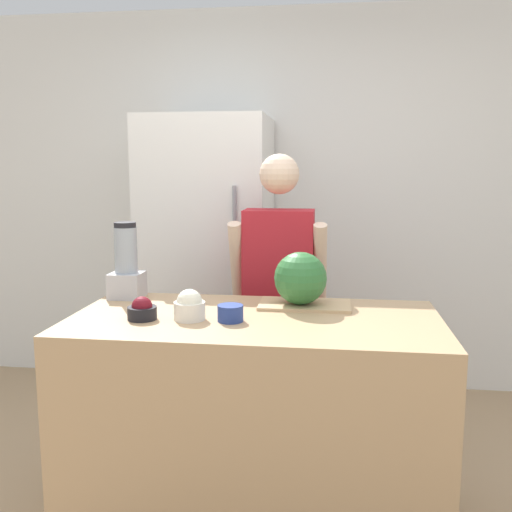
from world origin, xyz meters
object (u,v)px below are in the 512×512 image
(refrigerator, at_px, (209,262))
(blender, at_px, (126,266))
(person, at_px, (278,301))
(bowl_cream, at_px, (190,306))
(bowl_small_blue, at_px, (230,313))
(bowl_cherries, at_px, (142,310))
(watermelon, at_px, (300,278))

(refrigerator, xyz_separation_m, blender, (-0.17, -1.05, 0.15))
(person, bearing_deg, refrigerator, 129.59)
(refrigerator, height_order, person, refrigerator)
(refrigerator, xyz_separation_m, bowl_cream, (0.23, -1.40, 0.05))
(bowl_cream, relative_size, bowl_small_blue, 1.22)
(bowl_small_blue, relative_size, blender, 0.29)
(bowl_cream, xyz_separation_m, blender, (-0.39, 0.35, 0.10))
(bowl_cherries, distance_m, bowl_small_blue, 0.36)
(watermelon, height_order, blender, blender)
(bowl_cherries, xyz_separation_m, blender, (-0.20, 0.37, 0.11))
(bowl_cherries, xyz_separation_m, bowl_cream, (0.19, 0.02, 0.02))
(blender, bearing_deg, bowl_small_blue, -32.13)
(watermelon, bearing_deg, bowl_small_blue, -134.20)
(person, bearing_deg, bowl_cherries, -121.45)
(watermelon, distance_m, bowl_small_blue, 0.39)
(bowl_cream, relative_size, blender, 0.35)
(bowl_cream, bearing_deg, watermelon, 31.87)
(bowl_small_blue, height_order, blender, blender)
(watermelon, xyz_separation_m, bowl_cream, (-0.43, -0.27, -0.08))
(bowl_cream, bearing_deg, person, 69.29)
(person, xyz_separation_m, bowl_cherries, (-0.48, -0.79, 0.13))
(bowl_cherries, distance_m, bowl_cream, 0.19)
(bowl_small_blue, distance_m, blender, 0.67)
(bowl_cherries, xyz_separation_m, bowl_small_blue, (0.36, 0.02, -0.00))
(person, relative_size, watermelon, 6.90)
(bowl_small_blue, xyz_separation_m, blender, (-0.56, 0.35, 0.12))
(refrigerator, xyz_separation_m, watermelon, (0.66, -1.13, 0.13))
(bowl_cherries, relative_size, blender, 0.33)
(bowl_cream, bearing_deg, bowl_small_blue, -0.92)
(refrigerator, xyz_separation_m, bowl_cherries, (0.03, -1.42, 0.04))
(person, bearing_deg, bowl_cream, -110.71)
(bowl_cherries, distance_m, blender, 0.44)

